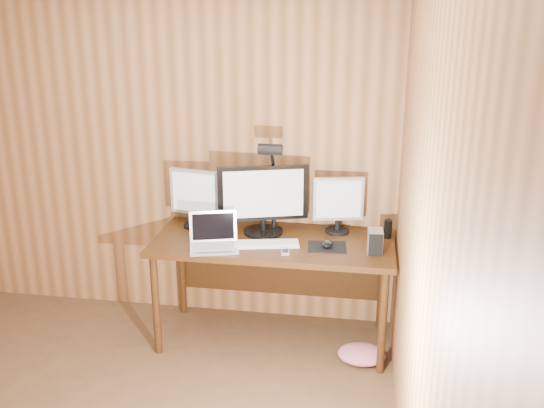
% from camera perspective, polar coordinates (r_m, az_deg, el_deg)
% --- Properties ---
extents(desk, '(1.60, 0.70, 0.75)m').
position_cam_1_polar(desk, '(4.16, 0.27, -4.61)').
color(desk, '#381F0B').
rests_on(desk, floor).
extents(monitor_center, '(0.60, 0.27, 0.48)m').
position_cam_1_polar(monitor_center, '(4.09, -0.84, 0.53)').
color(monitor_center, black).
rests_on(monitor_center, desk).
extents(monitor_left, '(0.37, 0.17, 0.42)m').
position_cam_1_polar(monitor_left, '(4.25, -7.27, 0.69)').
color(monitor_left, black).
rests_on(monitor_left, desk).
extents(monitor_right, '(0.34, 0.16, 0.39)m').
position_cam_1_polar(monitor_right, '(4.14, 6.24, 0.05)').
color(monitor_right, black).
rests_on(monitor_right, desk).
extents(laptop, '(0.36, 0.31, 0.22)m').
position_cam_1_polar(laptop, '(3.94, -5.51, -3.28)').
color(laptop, silver).
rests_on(laptop, desk).
extents(keyboard, '(0.44, 0.21, 0.02)m').
position_cam_1_polar(keyboard, '(3.96, -0.56, -3.76)').
color(keyboard, white).
rests_on(keyboard, desk).
extents(mousepad, '(0.26, 0.22, 0.00)m').
position_cam_1_polar(mousepad, '(3.95, 5.20, -4.04)').
color(mousepad, black).
rests_on(mousepad, desk).
extents(mouse, '(0.09, 0.13, 0.04)m').
position_cam_1_polar(mouse, '(3.94, 5.21, -3.75)').
color(mouse, black).
rests_on(mouse, mousepad).
extents(hard_drive, '(0.10, 0.14, 0.15)m').
position_cam_1_polar(hard_drive, '(3.88, 9.68, -3.48)').
color(hard_drive, silver).
rests_on(hard_drive, desk).
extents(phone, '(0.06, 0.11, 0.01)m').
position_cam_1_polar(phone, '(3.85, 1.26, -4.50)').
color(phone, silver).
rests_on(phone, desk).
extents(speaker, '(0.05, 0.05, 0.13)m').
position_cam_1_polar(speaker, '(4.14, 10.85, -2.32)').
color(speaker, black).
rests_on(speaker, desk).
extents(desk_lamp, '(0.16, 0.22, 0.68)m').
position_cam_1_polar(desk_lamp, '(4.04, -0.01, 2.86)').
color(desk_lamp, black).
rests_on(desk_lamp, desk).
extents(fabric_pile, '(0.38, 0.34, 0.10)m').
position_cam_1_polar(fabric_pile, '(4.16, 8.42, -13.82)').
color(fabric_pile, '#D56783').
rests_on(fabric_pile, floor).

